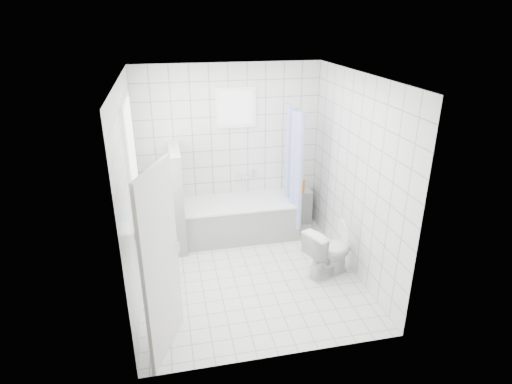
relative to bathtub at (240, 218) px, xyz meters
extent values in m
plane|color=white|center=(-0.08, -1.12, -0.29)|extent=(3.00, 3.00, 0.00)
plane|color=white|center=(-0.08, -1.12, 2.31)|extent=(3.00, 3.00, 0.00)
cube|color=white|center=(-0.08, 0.38, 1.01)|extent=(2.80, 0.02, 2.60)
cube|color=white|center=(-0.08, -2.62, 1.01)|extent=(2.80, 0.02, 2.60)
cube|color=white|center=(-1.48, -1.12, 1.01)|extent=(0.02, 3.00, 2.60)
cube|color=white|center=(1.32, -1.12, 1.01)|extent=(0.02, 3.00, 2.60)
cube|color=white|center=(-1.43, -0.82, 1.31)|extent=(0.01, 0.90, 1.40)
cube|color=white|center=(0.02, 0.33, 1.66)|extent=(0.50, 0.01, 0.50)
cube|color=white|center=(-1.39, -0.82, 0.57)|extent=(0.18, 1.02, 0.08)
cube|color=silver|center=(-1.17, -2.24, 0.71)|extent=(0.34, 0.75, 2.00)
cube|color=white|center=(0.00, 0.00, -0.02)|extent=(1.71, 0.75, 0.55)
cube|color=white|center=(0.00, 0.00, 0.27)|extent=(1.73, 0.77, 0.03)
cube|color=white|center=(-0.93, -0.05, 0.46)|extent=(0.15, 0.85, 1.50)
cube|color=white|center=(1.03, 0.25, -0.02)|extent=(0.40, 0.24, 0.55)
imported|color=white|center=(0.95, -1.32, 0.05)|extent=(0.77, 0.62, 0.69)
cylinder|color=silver|center=(0.81, -0.02, 1.71)|extent=(0.02, 0.80, 0.02)
cube|color=silver|center=(0.10, 0.33, 0.56)|extent=(0.18, 0.06, 0.06)
imported|color=#30AFDA|center=(-1.38, -0.99, 0.69)|extent=(0.11, 0.11, 0.17)
imported|color=silver|center=(-1.38, -0.87, 0.70)|extent=(0.20, 0.20, 0.18)
imported|color=pink|center=(-1.38, -0.52, 0.70)|extent=(0.11, 0.11, 0.18)
cylinder|color=#178A1E|center=(1.00, 0.19, 0.36)|extent=(0.06, 0.06, 0.21)
cylinder|color=red|center=(1.00, 0.27, 0.36)|extent=(0.06, 0.06, 0.20)
cylinder|color=orange|center=(1.07, 0.18, 0.37)|extent=(0.06, 0.06, 0.23)
camera|label=1|loc=(-1.02, -5.89, 2.96)|focal=30.00mm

